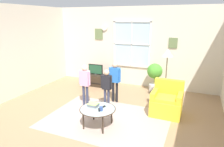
% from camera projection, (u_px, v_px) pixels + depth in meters
% --- Properties ---
extents(ground_plane, '(6.62, 6.58, 0.02)m').
position_uv_depth(ground_plane, '(96.00, 119.00, 5.12)').
color(ground_plane, '#9E7A56').
extents(back_wall, '(6.02, 0.17, 2.86)m').
position_uv_depth(back_wall, '(133.00, 47.00, 7.45)').
color(back_wall, beige).
rests_on(back_wall, ground_plane).
extents(side_wall_left, '(0.12, 5.98, 2.86)m').
position_uv_depth(side_wall_left, '(1.00, 54.00, 5.91)').
color(side_wall_left, beige).
rests_on(side_wall_left, ground_plane).
extents(area_rug, '(3.00, 2.16, 0.01)m').
position_uv_depth(area_rug, '(107.00, 119.00, 5.09)').
color(area_rug, tan).
rests_on(area_rug, ground_plane).
extents(tv_stand, '(1.14, 0.45, 0.41)m').
position_uv_depth(tv_stand, '(96.00, 80.00, 7.63)').
color(tv_stand, '#2D2319').
rests_on(tv_stand, ground_plane).
extents(television, '(0.56, 0.08, 0.39)m').
position_uv_depth(television, '(96.00, 69.00, 7.52)').
color(television, '#4C4C4C').
rests_on(television, tv_stand).
extents(armchair, '(0.76, 0.74, 0.87)m').
position_uv_depth(armchair, '(167.00, 102.00, 5.32)').
color(armchair, yellow).
rests_on(armchair, ground_plane).
extents(coffee_table, '(0.83, 0.83, 0.45)m').
position_uv_depth(coffee_table, '(98.00, 110.00, 4.66)').
color(coffee_table, '#99B2B7').
rests_on(coffee_table, ground_plane).
extents(book_stack, '(0.25, 0.19, 0.09)m').
position_uv_depth(book_stack, '(93.00, 105.00, 4.74)').
color(book_stack, '#A2AFA8').
rests_on(book_stack, coffee_table).
extents(cup, '(0.08, 0.08, 0.09)m').
position_uv_depth(cup, '(101.00, 109.00, 4.54)').
color(cup, '#334C8C').
rests_on(cup, coffee_table).
extents(remote_near_books, '(0.08, 0.15, 0.02)m').
position_uv_depth(remote_near_books, '(103.00, 107.00, 4.72)').
color(remote_near_books, black).
rests_on(remote_near_books, coffee_table).
extents(remote_near_cup, '(0.10, 0.14, 0.02)m').
position_uv_depth(remote_near_cup, '(99.00, 110.00, 4.57)').
color(remote_near_cup, black).
rests_on(remote_near_cup, coffee_table).
extents(person_black_shirt, '(0.34, 0.15, 1.11)m').
position_uv_depth(person_black_shirt, '(107.00, 85.00, 5.55)').
color(person_black_shirt, '#333851').
rests_on(person_black_shirt, ground_plane).
extents(person_pink_shirt, '(0.36, 0.17, 1.21)m').
position_uv_depth(person_pink_shirt, '(85.00, 81.00, 5.70)').
color(person_pink_shirt, '#333851').
rests_on(person_pink_shirt, ground_plane).
extents(person_blue_shirt, '(0.37, 0.17, 1.23)m').
position_uv_depth(person_blue_shirt, '(115.00, 77.00, 5.97)').
color(person_blue_shirt, black).
rests_on(person_blue_shirt, ground_plane).
extents(potted_plant_by_window, '(0.52, 0.52, 0.97)m').
position_uv_depth(potted_plant_by_window, '(155.00, 74.00, 6.94)').
color(potted_plant_by_window, silver).
rests_on(potted_plant_by_window, ground_plane).
extents(floor_lamp, '(0.32, 0.32, 1.64)m').
position_uv_depth(floor_lamp, '(167.00, 58.00, 5.64)').
color(floor_lamp, black).
rests_on(floor_lamp, ground_plane).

